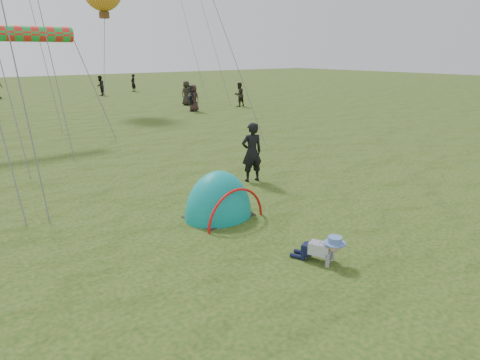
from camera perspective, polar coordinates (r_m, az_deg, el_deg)
ground at (r=8.51m, az=10.83°, el=-9.75°), size 140.00×140.00×0.00m
crawling_toddler at (r=8.12m, az=11.03°, el=-8.90°), size 0.76×0.88×0.56m
popup_tent at (r=10.22m, az=-2.87°, el=-4.83°), size 1.82×1.55×2.21m
standing_adult at (r=12.71m, az=1.58°, el=3.72°), size 0.74×0.58×1.78m
crowd_person_1 at (r=40.60m, az=-18.14°, el=11.86°), size 1.05×1.05×1.72m
crowd_person_4 at (r=28.45m, az=-6.22°, el=10.80°), size 0.86×0.99×1.71m
crowd_person_5 at (r=28.50m, az=-6.40°, el=10.81°), size 1.33×1.58×1.70m
crowd_person_6 at (r=43.91m, az=-14.05°, el=12.45°), size 0.72×0.68×1.66m
crowd_person_10 at (r=31.76m, az=-7.15°, el=11.41°), size 0.86×1.00×1.73m
crowd_person_13 at (r=30.81m, az=-0.13°, el=11.32°), size 0.87×0.71×1.67m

